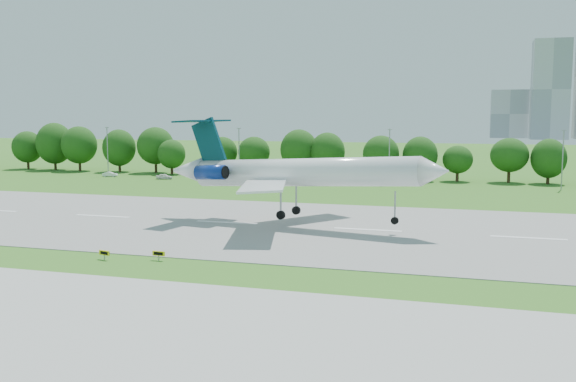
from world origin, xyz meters
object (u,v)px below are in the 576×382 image
object	(u,v)px
airliner	(289,171)
service_vehicle_a	(110,174)
taxi_sign_left	(104,253)
service_vehicle_b	(164,176)

from	to	relation	value
airliner	service_vehicle_a	bearing A→B (deg)	148.60
taxi_sign_left	service_vehicle_b	xyz separation A→B (m)	(-34.25, 79.07, -0.08)
taxi_sign_left	service_vehicle_b	distance (m)	86.17
airliner	taxi_sign_left	bearing A→B (deg)	-106.41
taxi_sign_left	service_vehicle_b	bearing A→B (deg)	127.41
service_vehicle_a	taxi_sign_left	bearing A→B (deg)	-160.31
airliner	taxi_sign_left	xyz separation A→B (m)	(-12.69, -25.59, -6.80)
taxi_sign_left	service_vehicle_b	world-z (taller)	service_vehicle_b
service_vehicle_a	service_vehicle_b	world-z (taller)	service_vehicle_b
service_vehicle_b	airliner	bearing A→B (deg)	-155.05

